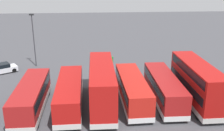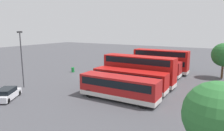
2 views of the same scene
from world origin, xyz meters
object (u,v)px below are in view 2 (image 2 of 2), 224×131
(bus_single_deck_fifth, at_px, (129,80))
(car_hatchback_silver, at_px, (7,94))
(bus_double_decker_near_end, at_px, (161,61))
(box_truck_blue, at_px, (163,59))
(waste_bin_yellow, at_px, (73,70))
(bus_single_deck_second, at_px, (151,67))
(bus_single_deck_sixth, at_px, (119,87))
(lamp_post_tall, at_px, (21,55))
(bus_double_decker_fourth, at_px, (139,70))
(bus_single_deck_third, at_px, (145,71))

(bus_single_deck_fifth, xyz_separation_m, car_hatchback_silver, (10.83, -11.54, -0.92))
(bus_double_decker_near_end, xyz_separation_m, box_truck_blue, (-7.02, -1.60, -0.74))
(waste_bin_yellow, bearing_deg, bus_single_deck_fifth, 69.38)
(bus_single_deck_second, height_order, bus_single_deck_fifth, same)
(bus_double_decker_near_end, height_order, bus_single_deck_fifth, bus_double_decker_near_end)
(bus_single_deck_fifth, xyz_separation_m, bus_single_deck_sixth, (3.96, 0.45, -0.00))
(bus_single_deck_sixth, height_order, lamp_post_tall, lamp_post_tall)
(bus_double_decker_near_end, height_order, bus_double_decker_fourth, same)
(bus_double_decker_near_end, xyz_separation_m, bus_single_deck_second, (3.45, -0.62, -0.83))
(bus_single_deck_third, distance_m, bus_double_decker_fourth, 3.53)
(bus_single_deck_sixth, height_order, waste_bin_yellow, bus_single_deck_sixth)
(bus_single_deck_fifth, bearing_deg, bus_single_deck_third, -176.05)
(bus_double_decker_fourth, distance_m, waste_bin_yellow, 15.54)
(bus_single_deck_fifth, bearing_deg, bus_double_decker_near_end, 179.80)
(box_truck_blue, distance_m, car_hatchback_silver, 33.39)
(bus_single_deck_fifth, height_order, bus_single_deck_sixth, same)
(box_truck_blue, relative_size, lamp_post_tall, 0.95)
(bus_double_decker_near_end, distance_m, waste_bin_yellow, 17.58)
(bus_single_deck_sixth, relative_size, box_truck_blue, 1.28)
(lamp_post_tall, bearing_deg, waste_bin_yellow, -175.42)
(bus_double_decker_fourth, distance_m, box_truck_blue, 17.58)
(bus_single_deck_fifth, bearing_deg, bus_single_deck_sixth, 6.45)
(bus_double_decker_fourth, height_order, car_hatchback_silver, bus_double_decker_fourth)
(box_truck_blue, bearing_deg, car_hatchback_silver, -17.41)
(bus_single_deck_third, xyz_separation_m, car_hatchback_silver, (17.76, -11.06, -0.92))
(bus_single_deck_second, distance_m, bus_single_deck_fifth, 10.55)
(bus_single_deck_sixth, xyz_separation_m, lamp_post_tall, (2.39, -14.85, 3.21))
(bus_single_deck_second, height_order, box_truck_blue, box_truck_blue)
(bus_single_deck_fifth, bearing_deg, waste_bin_yellow, -110.62)
(bus_single_deck_third, relative_size, waste_bin_yellow, 11.03)
(lamp_post_tall, bearing_deg, box_truck_blue, 154.85)
(bus_single_deck_third, relative_size, bus_double_decker_fourth, 0.93)
(bus_double_decker_fourth, relative_size, lamp_post_tall, 1.35)
(bus_single_deck_third, xyz_separation_m, bus_double_decker_fourth, (3.41, 0.35, 0.83))
(lamp_post_tall, bearing_deg, bus_single_deck_sixth, 99.13)
(waste_bin_yellow, bearing_deg, bus_single_deck_second, 107.80)
(bus_single_deck_second, relative_size, bus_single_deck_sixth, 1.04)
(lamp_post_tall, xyz_separation_m, waste_bin_yellow, (-12.13, -0.97, -4.36))
(bus_single_deck_fifth, distance_m, waste_bin_yellow, 16.46)
(bus_double_decker_near_end, relative_size, lamp_post_tall, 1.28)
(lamp_post_tall, bearing_deg, bus_single_deck_third, 133.62)
(bus_single_deck_second, height_order, lamp_post_tall, lamp_post_tall)
(bus_single_deck_sixth, distance_m, waste_bin_yellow, 18.61)
(bus_single_deck_second, distance_m, car_hatchback_silver, 24.04)
(box_truck_blue, bearing_deg, waste_bin_yellow, -42.22)
(bus_single_deck_sixth, bearing_deg, bus_double_decker_near_end, -178.73)
(lamp_post_tall, relative_size, waste_bin_yellow, 8.73)
(bus_double_decker_near_end, distance_m, box_truck_blue, 7.24)
(bus_double_decker_fourth, relative_size, car_hatchback_silver, 2.45)
(bus_single_deck_second, xyz_separation_m, lamp_post_tall, (16.88, -13.83, 3.21))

